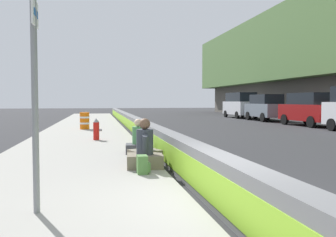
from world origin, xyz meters
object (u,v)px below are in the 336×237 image
Objects in this scene: parked_car_midline at (266,107)px; construction_barrel at (85,121)px; seated_person_rear at (138,142)px; backpack at (143,165)px; fire_hydrant at (96,129)px; parked_car_far at (240,105)px; seated_person_foreground at (145,152)px; parked_car_fourth at (309,109)px; route_sign_post at (35,66)px; seated_person_middle at (145,148)px.

construction_barrel is at bearing 117.93° from parked_car_midline.
seated_person_rear reaches higher than construction_barrel.
backpack is 12.81m from construction_barrel.
parked_car_far is at bearing -36.75° from fire_hydrant.
seated_person_foreground is at bearing -11.27° from backpack.
seated_person_foreground is at bearing -171.38° from construction_barrel.
parked_car_fourth is at bearing -84.04° from construction_barrel.
seated_person_foreground reaches higher than construction_barrel.
backpack is at bearing -171.74° from fire_hydrant.
fire_hydrant is 6.42m from seated_person_foreground.
parked_car_far is at bearing -26.91° from backpack.
route_sign_post is at bearing 137.73° from parked_car_fourth.
seated_person_foreground is 2.94× the size of backpack.
seated_person_foreground reaches higher than fire_hydrant.
seated_person_middle reaches higher than construction_barrel.
backpack is 0.08× the size of parked_car_fourth.
route_sign_post is at bearing 152.97° from seated_person_middle.
parked_car_far is (26.14, -13.26, 1.02)m from backpack.
route_sign_post reaches higher than seated_person_rear.
seated_person_middle reaches higher than backpack.
parked_car_midline is at bearing -34.48° from seated_person_middle.
backpack is at bearing 170.97° from seated_person_middle.
route_sign_post is 6.05m from seated_person_rear.
parked_car_far reaches higher than seated_person_foreground.
parked_car_fourth is at bearing -44.19° from seated_person_foreground.
parked_car_midline is (6.36, 0.05, 0.00)m from parked_car_fourth.
seated_person_rear is (2.34, -0.10, -0.04)m from seated_person_foreground.
fire_hydrant is (9.40, -0.79, -1.62)m from route_sign_post.
parked_car_midline is (18.93, -13.00, 0.71)m from seated_person_middle.
route_sign_post is at bearing 142.78° from backpack.
seated_person_foreground is 18.92m from parked_car_fourth.
construction_barrel is (5.68, 0.66, 0.03)m from fire_hydrant.
parked_car_far is (28.52, -15.07, -0.86)m from route_sign_post.
parked_car_far reaches higher than parked_car_midline.
backpack is at bearing 136.96° from parked_car_fourth.
route_sign_post is 4.09× the size of fire_hydrant.
fire_hydrant is at bearing -4.81° from route_sign_post.
parked_car_far reaches higher than backpack.
seated_person_foreground is 12.13m from construction_barrel.
parked_car_midline is at bearing -36.54° from seated_person_rear.
route_sign_post is 3.42× the size of seated_person_middle.
route_sign_post is 0.74× the size of parked_car_fourth.
fire_hydrant is 23.88m from parked_car_far.
seated_person_foreground is (3.08, -1.95, -1.70)m from route_sign_post.
parked_car_fourth is (16.64, -15.13, -1.03)m from route_sign_post.
parked_car_fourth is at bearing -179.73° from parked_car_far.
parked_car_far reaches higher than parked_car_fourth.
seated_person_foreground is 0.74m from backpack.
construction_barrel is 16.93m from parked_car_midline.
seated_person_foreground reaches higher than seated_person_rear.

